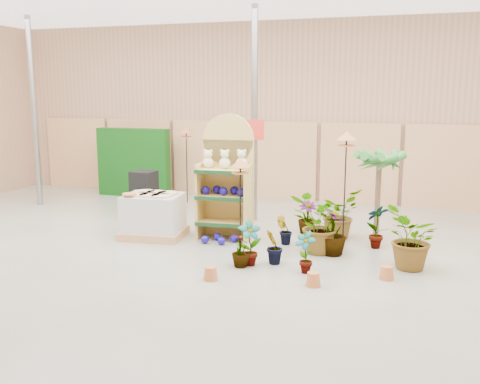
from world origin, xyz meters
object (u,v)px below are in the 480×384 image
object	(u,v)px
display_shelf	(227,182)
potted_plant_2	(318,225)
bird_table_front	(240,166)
pallet_stack	(154,216)

from	to	relation	value
display_shelf	potted_plant_2	xyz separation A→B (m)	(1.86, -0.60, -0.57)
display_shelf	bird_table_front	world-z (taller)	display_shelf
display_shelf	pallet_stack	world-z (taller)	display_shelf
display_shelf	bird_table_front	distance (m)	1.11
pallet_stack	potted_plant_2	world-z (taller)	potted_plant_2
pallet_stack	potted_plant_2	xyz separation A→B (m)	(3.19, -0.16, 0.09)
bird_table_front	potted_plant_2	distance (m)	1.68
potted_plant_2	pallet_stack	bearing A→B (deg)	177.13
potted_plant_2	display_shelf	bearing A→B (deg)	162.21
pallet_stack	display_shelf	bearing A→B (deg)	11.89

